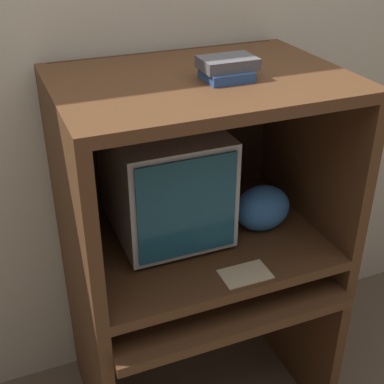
% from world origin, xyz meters
% --- Properties ---
extents(wall_back, '(6.00, 0.06, 2.60)m').
position_xyz_m(wall_back, '(0.00, 0.71, 1.30)').
color(wall_back, beige).
rests_on(wall_back, ground_plane).
extents(desk_base, '(0.89, 0.69, 0.66)m').
position_xyz_m(desk_base, '(0.00, 0.29, 0.42)').
color(desk_base, '#4C2D19').
rests_on(desk_base, ground_plane).
extents(desk_monitor_shelf, '(0.89, 0.65, 0.13)m').
position_xyz_m(desk_monitor_shelf, '(0.00, 0.32, 0.75)').
color(desk_monitor_shelf, '#4C2D19').
rests_on(desk_monitor_shelf, desk_base).
extents(hutch_upper, '(0.89, 0.65, 0.58)m').
position_xyz_m(hutch_upper, '(0.00, 0.36, 1.16)').
color(hutch_upper, '#4C2D19').
rests_on(hutch_upper, desk_monitor_shelf).
extents(crt_monitor, '(0.36, 0.43, 0.39)m').
position_xyz_m(crt_monitor, '(-0.10, 0.40, 0.99)').
color(crt_monitor, '#B2B2B7').
rests_on(crt_monitor, desk_monitor_shelf).
extents(keyboard, '(0.48, 0.15, 0.03)m').
position_xyz_m(keyboard, '(-0.09, 0.20, 0.67)').
color(keyboard, '#2D2D30').
rests_on(keyboard, desk_base).
extents(mouse, '(0.07, 0.05, 0.03)m').
position_xyz_m(mouse, '(0.20, 0.21, 0.67)').
color(mouse, black).
rests_on(mouse, desk_base).
extents(snack_bag, '(0.20, 0.15, 0.16)m').
position_xyz_m(snack_bag, '(0.23, 0.29, 0.86)').
color(snack_bag, '#336BB7').
rests_on(snack_bag, desk_monitor_shelf).
extents(book_stack, '(0.16, 0.12, 0.06)m').
position_xyz_m(book_stack, '(0.06, 0.27, 1.39)').
color(book_stack, navy).
rests_on(book_stack, hutch_upper).
extents(paper_card, '(0.16, 0.10, 0.00)m').
position_xyz_m(paper_card, '(0.05, 0.07, 0.78)').
color(paper_card, '#CCB28C').
rests_on(paper_card, desk_monitor_shelf).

